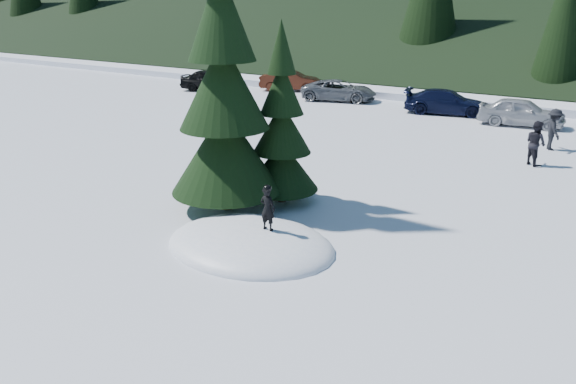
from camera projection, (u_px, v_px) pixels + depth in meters
The scene contains 12 objects.
ground at pixel (250, 246), 14.09m from camera, with size 200.00×200.00×0.00m, color white.
snow_mound at pixel (250, 246), 14.09m from camera, with size 4.48×3.52×0.96m, color white.
spruce_tall at pixel (224, 96), 15.57m from camera, with size 3.20×3.20×8.60m.
spruce_short at pixel (282, 134), 16.55m from camera, with size 2.20×2.20×5.37m.
child_skier at pixel (268, 209), 13.70m from camera, with size 0.40×0.26×1.09m, color black.
adult_0 at pixel (535, 143), 20.77m from camera, with size 0.81×0.63×1.66m, color black.
adult_2 at pixel (554, 130), 22.85m from camera, with size 1.10×0.63×1.70m, color black.
car_0 at pixel (212, 80), 37.74m from camera, with size 1.71×4.26×1.45m, color black.
car_1 at pixel (291, 81), 37.90m from camera, with size 1.45×4.15×1.37m, color #3D170B.
car_2 at pixel (339, 90), 34.15m from camera, with size 2.08×4.52×1.26m, color #575B60.
car_3 at pixel (447, 102), 30.16m from camera, with size 1.82×4.47×1.30m, color black.
car_4 at pixel (522, 112), 27.29m from camera, with size 1.61×4.01×1.37m, color #9DA0A6.
Camera 1 is at (7.88, -10.23, 5.86)m, focal length 35.00 mm.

